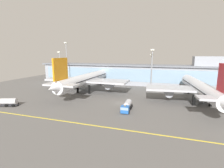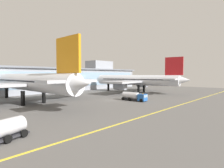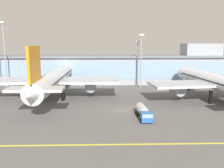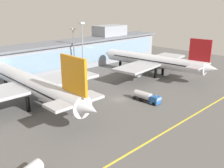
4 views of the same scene
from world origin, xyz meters
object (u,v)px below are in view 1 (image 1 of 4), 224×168
airliner_near_left (86,79)px  apron_light_mast_east (67,57)px  apron_light_mast_centre (152,63)px  baggage_tug_near (127,106)px  fuel_tanker_truck (5,102)px  apron_light_mast_far_east (60,62)px  airliner_near_right (201,88)px  apron_light_mast_west (152,65)px

airliner_near_left → apron_light_mast_east: apron_light_mast_east is taller
apron_light_mast_centre → baggage_tug_near: bearing=-97.2°
fuel_tanker_truck → apron_light_mast_east: size_ratio=0.36×
apron_light_mast_centre → apron_light_mast_far_east: bearing=179.5°
airliner_near_left → apron_light_mast_far_east: apron_light_mast_far_east is taller
airliner_near_left → fuel_tanker_truck: (-18.11, -30.80, -4.90)m
fuel_tanker_truck → airliner_near_left: bearing=-139.2°
apron_light_mast_far_east → airliner_near_left: bearing=-31.5°
fuel_tanker_truck → apron_light_mast_far_east: bearing=-98.6°
airliner_near_right → apron_light_mast_centre: apron_light_mast_centre is taller
airliner_near_right → apron_light_mast_centre: 29.99m
airliner_near_right → baggage_tug_near: bearing=116.9°
airliner_near_right → airliner_near_left: bearing=77.6°
fuel_tanker_truck → apron_light_mast_east: (-5.28, 49.98, 15.37)m
baggage_tug_near → apron_light_mast_far_east: size_ratio=0.45×
apron_light_mast_west → apron_light_mast_centre: (0.68, -5.01, 1.42)m
airliner_near_right → apron_light_mast_east: size_ratio=1.97×
airliner_near_right → apron_light_mast_west: bearing=32.3°
fuel_tanker_truck → apron_light_mast_centre: bearing=-155.0°
apron_light_mast_east → airliner_near_right: bearing=-17.8°
apron_light_mast_west → apron_light_mast_east: (-53.40, -1.61, 4.07)m
airliner_near_left → baggage_tug_near: size_ratio=6.28×
baggage_tug_near → apron_light_mast_east: 65.85m
airliner_near_left → apron_light_mast_west: 37.06m
fuel_tanker_truck → apron_light_mast_east: apron_light_mast_east is taller
apron_light_mast_far_east → apron_light_mast_west: bearing=4.6°
fuel_tanker_truck → apron_light_mast_east: 52.56m
apron_light_mast_far_east → airliner_near_right: bearing=-15.1°
airliner_near_right → apron_light_mast_far_east: (-77.50, 20.98, 7.67)m
apron_light_mast_centre → airliner_near_right: bearing=-45.3°
fuel_tanker_truck → apron_light_mast_west: 71.45m
fuel_tanker_truck → baggage_tug_near: 45.03m
fuel_tanker_truck → apron_light_mast_west: (48.12, 51.59, 11.29)m
apron_light_mast_centre → airliner_near_left: bearing=-152.8°
fuel_tanker_truck → baggage_tug_near: size_ratio=1.02×
airliner_near_right → fuel_tanker_truck: airliner_near_right is taller
airliner_near_left → airliner_near_right: (50.97, -4.73, -0.40)m
baggage_tug_near → apron_light_mast_far_east: bearing=-129.0°
airliner_near_left → fuel_tanker_truck: size_ratio=6.16×
apron_light_mast_west → apron_light_mast_far_east: apron_light_mast_far_east is taller
fuel_tanker_truck → airliner_near_right: bearing=-178.0°
airliner_near_left → baggage_tug_near: bearing=-129.9°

